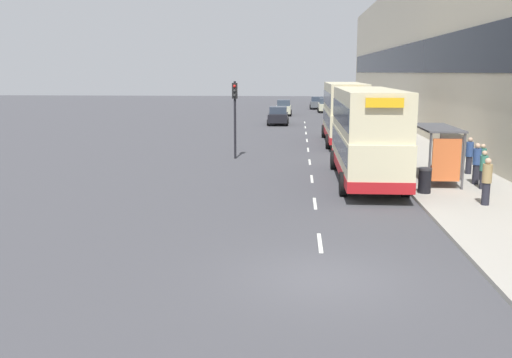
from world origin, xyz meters
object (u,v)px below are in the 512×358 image
pedestrian_1 (482,161)px  pedestrian_2 (469,155)px  litter_bin (425,180)px  traffic_light_far_kerb (235,107)px  car_0 (284,108)px  pedestrian_3 (484,169)px  bus_shelter (442,144)px  car_1 (317,103)px  car_2 (325,105)px  car_3 (278,116)px  double_decker_bus_ahead (344,112)px  pedestrian_4 (477,163)px  double_decker_bus_near (367,133)px  pedestrian_at_shelter (487,181)px

pedestrian_1 → pedestrian_2: 1.57m
litter_bin → traffic_light_far_kerb: (-8.95, 9.84, 2.40)m
car_0 → pedestrian_3: (9.61, -43.59, 0.10)m
bus_shelter → car_1: size_ratio=1.00×
bus_shelter → car_2: bus_shelter is taller
car_0 → car_2: (5.17, 5.53, -0.01)m
pedestrian_2 → traffic_light_far_kerb: traffic_light_far_kerb is taller
bus_shelter → car_3: bearing=105.7°
double_decker_bus_ahead → car_2: (0.17, 32.34, -1.40)m
traffic_light_far_kerb → car_0: bearing=86.7°
car_0 → car_2: 7.57m
double_decker_bus_ahead → pedestrian_3: double_decker_bus_ahead is taller
bus_shelter → pedestrian_4: bus_shelter is taller
double_decker_bus_near → litter_bin: (2.08, -2.98, -1.61)m
pedestrian_4 → litter_bin: size_ratio=1.75×
pedestrian_2 → bus_shelter: bearing=-130.1°
double_decker_bus_near → pedestrian_1: (5.35, 0.23, -1.29)m
car_1 → car_2: car_2 is taller
double_decker_bus_ahead → car_2: double_decker_bus_ahead is taller
car_3 → car_2: bearing=-106.9°
pedestrian_2 → traffic_light_far_kerb: 13.27m
pedestrian_1 → traffic_light_far_kerb: size_ratio=0.37×
double_decker_bus_ahead → traffic_light_far_kerb: size_ratio=2.27×
double_decker_bus_ahead → car_0: bearing=100.6°
pedestrian_at_shelter → pedestrian_1: pedestrian_at_shelter is taller
car_2 → double_decker_bus_ahead: bearing=-90.3°
pedestrian_1 → pedestrian_3: (-0.62, -2.20, -0.01)m
car_3 → pedestrian_2: 29.50m
pedestrian_3 → pedestrian_4: pedestrian_4 is taller
car_2 → traffic_light_far_kerb: size_ratio=0.90×
car_1 → car_2: 6.78m
car_0 → double_decker_bus_ahead: bearing=100.6°
car_3 → pedestrian_3: pedestrian_3 is taller
car_3 → pedestrian_4: 31.86m
car_0 → pedestrian_1: size_ratio=2.59×
pedestrian_3 → litter_bin: size_ratio=1.58×
pedestrian_3 → traffic_light_far_kerb: 14.73m
pedestrian_at_shelter → litter_bin: (-1.82, 2.04, -0.38)m
car_1 → car_2: (0.82, -6.73, 0.04)m
litter_bin → double_decker_bus_near: bearing=124.8°
double_decker_bus_near → car_2: 47.17m
car_0 → litter_bin: 45.14m
car_2 → litter_bin: bearing=-88.0°
pedestrian_2 → pedestrian_4: pedestrian_4 is taller
bus_shelter → car_1: 54.51m
litter_bin → traffic_light_far_kerb: 13.52m
pedestrian_4 → pedestrian_3: bearing=-91.7°
pedestrian_3 → litter_bin: (-2.66, -1.01, -0.32)m
pedestrian_at_shelter → pedestrian_2: 6.94m
pedestrian_2 → litter_bin: 5.73m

